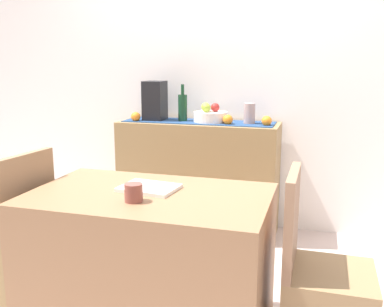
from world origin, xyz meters
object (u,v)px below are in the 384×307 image
(coffee_maker, at_px, (155,101))
(dining_table, at_px, (150,263))
(fruit_bowl, at_px, (211,117))
(chair_near_window, at_px, (10,261))
(coffee_cup, at_px, (134,193))
(wine_bottle, at_px, (183,107))
(chair_by_corner, at_px, (324,307))
(open_book, at_px, (149,188))
(ceramic_vase, at_px, (249,114))
(sideboard_console, at_px, (198,177))

(coffee_maker, bearing_deg, dining_table, -70.20)
(fruit_bowl, distance_m, chair_near_window, 1.77)
(coffee_cup, bearing_deg, coffee_maker, 107.52)
(wine_bottle, height_order, coffee_cup, wine_bottle)
(fruit_bowl, height_order, chair_by_corner, fruit_bowl)
(coffee_maker, distance_m, open_book, 1.48)
(coffee_maker, relative_size, ceramic_vase, 1.97)
(chair_near_window, height_order, chair_by_corner, same)
(fruit_bowl, xyz_separation_m, dining_table, (0.04, -1.42, -0.57))
(coffee_maker, relative_size, dining_table, 0.27)
(open_book, bearing_deg, ceramic_vase, 84.99)
(fruit_bowl, distance_m, chair_by_corner, 1.81)
(fruit_bowl, bearing_deg, coffee_cup, -89.06)
(coffee_maker, bearing_deg, open_book, -70.25)
(fruit_bowl, relative_size, ceramic_vase, 1.64)
(fruit_bowl, distance_m, dining_table, 1.53)
(coffee_maker, xyz_separation_m, chair_near_window, (-0.34, -1.42, -0.79))
(fruit_bowl, distance_m, wine_bottle, 0.24)
(chair_near_window, relative_size, chair_by_corner, 1.00)
(sideboard_console, distance_m, coffee_cup, 1.60)
(dining_table, relative_size, chair_by_corner, 1.31)
(sideboard_console, xyz_separation_m, wine_bottle, (-0.13, -0.00, 0.56))
(coffee_cup, distance_m, chair_near_window, 0.99)
(open_book, height_order, coffee_cup, coffee_cup)
(sideboard_console, height_order, coffee_maker, coffee_maker)
(sideboard_console, bearing_deg, ceramic_vase, 0.00)
(coffee_cup, bearing_deg, wine_bottle, 99.30)
(sideboard_console, xyz_separation_m, coffee_cup, (0.12, -1.56, 0.33))
(dining_table, distance_m, chair_near_window, 0.86)
(dining_table, height_order, chair_by_corner, chair_by_corner)
(ceramic_vase, height_order, dining_table, ceramic_vase)
(coffee_cup, xyz_separation_m, chair_by_corner, (0.87, 0.14, -0.52))
(fruit_bowl, height_order, chair_near_window, fruit_bowl)
(dining_table, bearing_deg, wine_bottle, 100.95)
(fruit_bowl, bearing_deg, open_book, -89.09)
(sideboard_console, relative_size, coffee_cup, 14.93)
(coffee_maker, distance_m, ceramic_vase, 0.78)
(ceramic_vase, height_order, open_book, ceramic_vase)
(fruit_bowl, bearing_deg, dining_table, -88.19)
(ceramic_vase, xyz_separation_m, coffee_cup, (-0.28, -1.56, -0.20))
(ceramic_vase, bearing_deg, chair_near_window, -128.13)
(chair_near_window, bearing_deg, coffee_maker, 76.42)
(fruit_bowl, bearing_deg, chair_near_window, -119.66)
(chair_by_corner, bearing_deg, sideboard_console, 125.08)
(coffee_cup, bearing_deg, sideboard_console, 94.53)
(coffee_maker, bearing_deg, ceramic_vase, 0.00)
(ceramic_vase, relative_size, coffee_cup, 1.89)
(dining_table, bearing_deg, ceramic_vase, 79.56)
(fruit_bowl, height_order, ceramic_vase, ceramic_vase)
(dining_table, bearing_deg, coffee_maker, 109.80)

